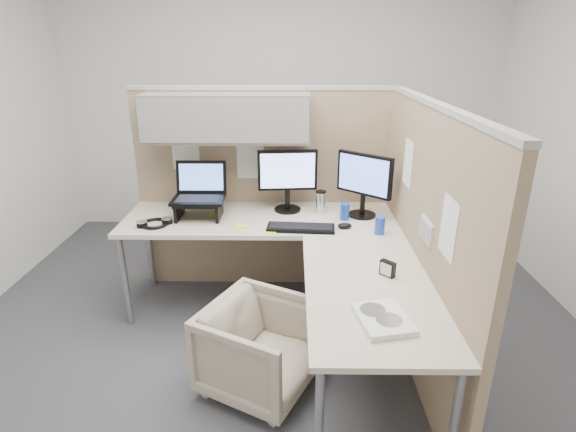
{
  "coord_description": "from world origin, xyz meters",
  "views": [
    {
      "loc": [
        0.14,
        -2.53,
        1.92
      ],
      "look_at": [
        0.1,
        0.25,
        0.85
      ],
      "focal_mm": 28.0,
      "sensor_mm": 36.0,
      "label": 1
    }
  ],
  "objects_px": {
    "desk": "(292,246)",
    "office_chair": "(260,344)",
    "monitor_left": "(288,176)",
    "keyboard": "(301,228)"
  },
  "relations": [
    {
      "from": "desk",
      "to": "office_chair",
      "type": "bearing_deg",
      "value": -109.49
    },
    {
      "from": "monitor_left",
      "to": "keyboard",
      "type": "relative_size",
      "value": 1.01
    },
    {
      "from": "office_chair",
      "to": "monitor_left",
      "type": "bearing_deg",
      "value": 19.13
    },
    {
      "from": "office_chair",
      "to": "monitor_left",
      "type": "height_order",
      "value": "monitor_left"
    },
    {
      "from": "office_chair",
      "to": "monitor_left",
      "type": "xyz_separation_m",
      "value": [
        0.14,
        1.06,
        0.71
      ]
    },
    {
      "from": "desk",
      "to": "keyboard",
      "type": "relative_size",
      "value": 4.34
    },
    {
      "from": "office_chair",
      "to": "keyboard",
      "type": "distance_m",
      "value": 0.85
    },
    {
      "from": "desk",
      "to": "office_chair",
      "type": "distance_m",
      "value": 0.66
    },
    {
      "from": "desk",
      "to": "office_chair",
      "type": "xyz_separation_m",
      "value": [
        -0.18,
        -0.5,
        -0.39
      ]
    },
    {
      "from": "monitor_left",
      "to": "office_chair",
      "type": "bearing_deg",
      "value": -102.59
    }
  ]
}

